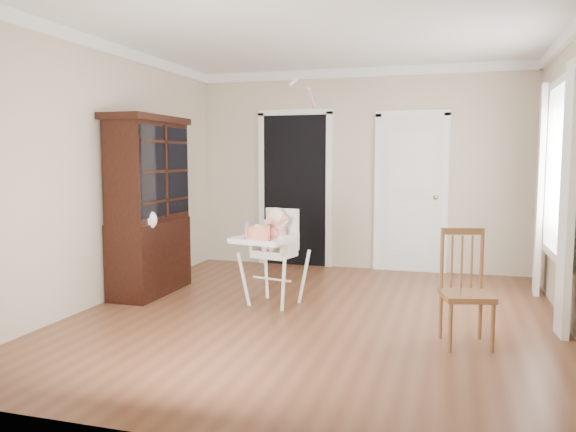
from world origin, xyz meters
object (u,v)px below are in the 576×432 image
(high_chair, at_px, (274,245))
(dining_chair, at_px, (466,291))
(cake, at_px, (258,233))
(sippy_cup, at_px, (248,229))
(china_cabinet, at_px, (149,206))

(high_chair, relative_size, dining_chair, 1.08)
(high_chair, relative_size, cake, 3.39)
(high_chair, bearing_deg, dining_chair, -8.56)
(high_chair, height_order, sippy_cup, high_chair)
(sippy_cup, distance_m, dining_chair, 2.29)
(cake, xyz_separation_m, dining_chair, (1.95, -0.53, -0.33))
(sippy_cup, xyz_separation_m, china_cabinet, (-1.20, 0.11, 0.21))
(dining_chair, bearing_deg, cake, 150.78)
(high_chair, height_order, dining_chair, high_chair)
(cake, height_order, dining_chair, dining_chair)
(china_cabinet, distance_m, dining_chair, 3.49)
(high_chair, bearing_deg, cake, -97.92)
(sippy_cup, relative_size, china_cabinet, 0.09)
(high_chair, xyz_separation_m, sippy_cup, (-0.27, -0.03, 0.16))
(cake, relative_size, dining_chair, 0.32)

